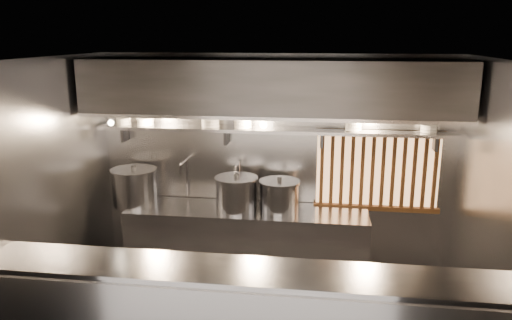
% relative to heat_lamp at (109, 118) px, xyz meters
% --- Properties ---
extents(ceiling, '(4.50, 4.50, 0.00)m').
position_rel_heat_lamp_xyz_m(ceiling, '(1.90, -0.85, 0.73)').
color(ceiling, black).
rests_on(ceiling, wall_back).
extents(wall_back, '(4.50, 0.00, 4.50)m').
position_rel_heat_lamp_xyz_m(wall_back, '(1.90, 0.65, -0.67)').
color(wall_back, gray).
rests_on(wall_back, floor).
extents(wall_left, '(0.00, 3.00, 3.00)m').
position_rel_heat_lamp_xyz_m(wall_left, '(-0.35, -0.85, -0.67)').
color(wall_left, gray).
rests_on(wall_left, floor).
extents(wall_right, '(0.00, 3.00, 3.00)m').
position_rel_heat_lamp_xyz_m(wall_right, '(4.15, -0.85, -0.67)').
color(wall_right, gray).
rests_on(wall_right, floor).
extents(cooking_bench, '(3.00, 0.70, 0.90)m').
position_rel_heat_lamp_xyz_m(cooking_bench, '(1.60, 0.28, -1.62)').
color(cooking_bench, '#95959A').
rests_on(cooking_bench, floor).
extents(bowl_shelf, '(4.40, 0.34, 0.04)m').
position_rel_heat_lamp_xyz_m(bowl_shelf, '(1.90, 0.47, -0.19)').
color(bowl_shelf, '#95959A').
rests_on(bowl_shelf, wall_back).
extents(exhaust_hood, '(4.40, 0.81, 0.65)m').
position_rel_heat_lamp_xyz_m(exhaust_hood, '(1.90, 0.25, 0.36)').
color(exhaust_hood, '#2D2D30').
rests_on(exhaust_hood, ceiling).
extents(wood_screen, '(1.56, 0.09, 1.04)m').
position_rel_heat_lamp_xyz_m(wood_screen, '(3.20, 0.60, -0.69)').
color(wood_screen, '#F4B06E').
rests_on(wood_screen, wall_back).
extents(faucet_left, '(0.04, 0.30, 0.50)m').
position_rel_heat_lamp_xyz_m(faucet_left, '(0.75, 0.52, -0.76)').
color(faucet_left, silver).
rests_on(faucet_left, wall_back).
extents(faucet_right, '(0.04, 0.30, 0.50)m').
position_rel_heat_lamp_xyz_m(faucet_right, '(1.45, 0.52, -0.76)').
color(faucet_right, silver).
rests_on(faucet_right, wall_back).
extents(heat_lamp, '(0.25, 0.35, 0.20)m').
position_rel_heat_lamp_xyz_m(heat_lamp, '(0.00, 0.00, 0.00)').
color(heat_lamp, '#95959A').
rests_on(heat_lamp, exhaust_hood).
extents(pendant_bulb, '(0.09, 0.09, 0.19)m').
position_rel_heat_lamp_xyz_m(pendant_bulb, '(1.80, 0.35, -0.11)').
color(pendant_bulb, '#2D2D30').
rests_on(pendant_bulb, exhaust_hood).
extents(stock_pot_left, '(0.58, 0.58, 0.51)m').
position_rel_heat_lamp_xyz_m(stock_pot_left, '(0.15, 0.29, -0.93)').
color(stock_pot_left, '#95959A').
rests_on(stock_pot_left, cooking_bench).
extents(stock_pot_mid, '(0.71, 0.71, 0.47)m').
position_rel_heat_lamp_xyz_m(stock_pot_mid, '(1.48, 0.25, -0.95)').
color(stock_pot_mid, '#95959A').
rests_on(stock_pot_mid, cooking_bench).
extents(stock_pot_right, '(0.66, 0.66, 0.43)m').
position_rel_heat_lamp_xyz_m(stock_pot_right, '(2.00, 0.29, -0.97)').
color(stock_pot_right, '#95959A').
rests_on(stock_pot_right, cooking_bench).
extents(bowl_stack_0, '(0.20, 0.20, 0.09)m').
position_rel_heat_lamp_xyz_m(bowl_stack_0, '(-0.02, 0.47, -0.12)').
color(bowl_stack_0, silver).
rests_on(bowl_stack_0, bowl_shelf).
extents(bowl_stack_1, '(0.23, 0.23, 0.09)m').
position_rel_heat_lamp_xyz_m(bowl_stack_1, '(0.27, 0.47, -0.12)').
color(bowl_stack_1, silver).
rests_on(bowl_stack_1, bowl_shelf).
extents(bowl_stack_2, '(0.24, 0.24, 0.13)m').
position_rel_heat_lamp_xyz_m(bowl_stack_2, '(1.11, 0.47, -0.10)').
color(bowl_stack_2, silver).
rests_on(bowl_stack_2, bowl_shelf).
extents(bowl_stack_3, '(0.23, 0.23, 0.17)m').
position_rel_heat_lamp_xyz_m(bowl_stack_3, '(1.52, 0.47, -0.08)').
color(bowl_stack_3, silver).
rests_on(bowl_stack_3, bowl_shelf).
extents(bowl_stack_4, '(0.21, 0.21, 0.17)m').
position_rel_heat_lamp_xyz_m(bowl_stack_4, '(2.87, 0.47, -0.08)').
color(bowl_stack_4, silver).
rests_on(bowl_stack_4, bowl_shelf).
extents(bowl_stack_5, '(0.20, 0.20, 0.09)m').
position_rel_heat_lamp_xyz_m(bowl_stack_5, '(3.74, 0.47, -0.12)').
color(bowl_stack_5, silver).
rests_on(bowl_stack_5, bowl_shelf).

